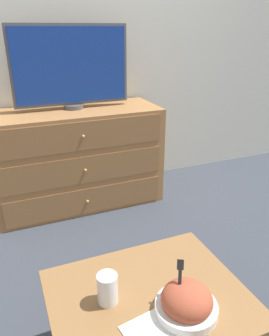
{
  "coord_description": "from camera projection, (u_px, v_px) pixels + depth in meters",
  "views": [
    {
      "loc": [
        -0.63,
        -2.7,
        1.35
      ],
      "look_at": [
        -0.12,
        -1.46,
        0.77
      ],
      "focal_mm": 35.0,
      "sensor_mm": 36.0,
      "label": 1
    }
  ],
  "objects": [
    {
      "name": "wall_back",
      "position": [
        76.0,
        33.0,
        2.55
      ],
      "size": [
        12.0,
        0.05,
        2.6
      ],
      "color": "silver",
      "rests_on": "ground_plane"
    },
    {
      "name": "coffee_table",
      "position": [
        149.0,
        308.0,
        1.27
      ],
      "size": [
        0.74,
        0.6,
        0.41
      ],
      "color": "olive",
      "rests_on": "ground_plane"
    },
    {
      "name": "ground_plane",
      "position": [
        86.0,
        184.0,
        3.04
      ],
      "size": [
        12.0,
        12.0,
        0.0
      ],
      "primitive_type": "plane",
      "color": "#383D47"
    },
    {
      "name": "napkin",
      "position": [
        155.0,
        335.0,
        1.08
      ],
      "size": [
        0.21,
        0.21,
        0.0
      ],
      "color": "white",
      "rests_on": "coffee_table"
    },
    {
      "name": "dresser",
      "position": [
        77.0,
        158.0,
        2.6
      ],
      "size": [
        1.3,
        0.53,
        0.77
      ],
      "color": "#9E6B3D",
      "rests_on": "ground_plane"
    },
    {
      "name": "tv",
      "position": [
        71.0,
        67.0,
        2.38
      ],
      "size": [
        0.86,
        0.15,
        0.6
      ],
      "color": "#515156",
      "rests_on": "dresser"
    },
    {
      "name": "drink_cup",
      "position": [
        108.0,
        290.0,
        1.2
      ],
      "size": [
        0.08,
        0.08,
        0.12
      ],
      "color": "beige",
      "rests_on": "coffee_table"
    },
    {
      "name": "takeout_bowl",
      "position": [
        187.0,
        302.0,
        1.15
      ],
      "size": [
        0.22,
        0.22,
        0.18
      ],
      "color": "silver",
      "rests_on": "coffee_table"
    }
  ]
}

